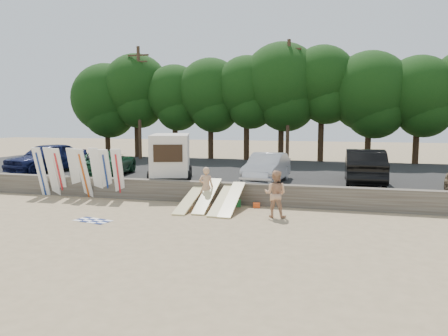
{
  "coord_description": "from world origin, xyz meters",
  "views": [
    {
      "loc": [
        5.86,
        -16.64,
        4.03
      ],
      "look_at": [
        0.59,
        3.0,
        1.68
      ],
      "focal_mm": 35.0,
      "sensor_mm": 36.0,
      "label": 1
    }
  ],
  "objects_px": {
    "box_trailer": "(171,154)",
    "car_3": "(364,166)",
    "cooler": "(237,203)",
    "car_2": "(267,168)",
    "car_1": "(106,163)",
    "beachgoer_a": "(206,187)",
    "car_0": "(47,157)",
    "beachgoer_b": "(275,194)"
  },
  "relations": [
    {
      "from": "car_3",
      "to": "cooler",
      "type": "relative_size",
      "value": 14.04
    },
    {
      "from": "car_2",
      "to": "beachgoer_b",
      "type": "height_order",
      "value": "car_2"
    },
    {
      "from": "car_3",
      "to": "beachgoer_b",
      "type": "distance_m",
      "value": 6.85
    },
    {
      "from": "beachgoer_a",
      "to": "car_2",
      "type": "bearing_deg",
      "value": -127.41
    },
    {
      "from": "box_trailer",
      "to": "car_2",
      "type": "height_order",
      "value": "box_trailer"
    },
    {
      "from": "box_trailer",
      "to": "cooler",
      "type": "bearing_deg",
      "value": -51.1
    },
    {
      "from": "beachgoer_b",
      "to": "beachgoer_a",
      "type": "bearing_deg",
      "value": -14.96
    },
    {
      "from": "car_1",
      "to": "car_2",
      "type": "bearing_deg",
      "value": 167.15
    },
    {
      "from": "car_0",
      "to": "cooler",
      "type": "relative_size",
      "value": 13.76
    },
    {
      "from": "cooler",
      "to": "car_0",
      "type": "bearing_deg",
      "value": 148.87
    },
    {
      "from": "box_trailer",
      "to": "car_2",
      "type": "distance_m",
      "value": 5.23
    },
    {
      "from": "car_1",
      "to": "car_2",
      "type": "distance_m",
      "value": 9.49
    },
    {
      "from": "beachgoer_b",
      "to": "cooler",
      "type": "xyz_separation_m",
      "value": [
        -2.01,
        1.64,
        -0.8
      ]
    },
    {
      "from": "beachgoer_b",
      "to": "cooler",
      "type": "relative_size",
      "value": 5.05
    },
    {
      "from": "beachgoer_b",
      "to": "car_2",
      "type": "bearing_deg",
      "value": -69.88
    },
    {
      "from": "cooler",
      "to": "car_2",
      "type": "bearing_deg",
      "value": 60.45
    },
    {
      "from": "car_0",
      "to": "beachgoer_b",
      "type": "height_order",
      "value": "car_0"
    },
    {
      "from": "car_2",
      "to": "beachgoer_b",
      "type": "distance_m",
      "value": 4.87
    },
    {
      "from": "car_0",
      "to": "car_3",
      "type": "xyz_separation_m",
      "value": [
        18.75,
        0.01,
        -0.01
      ]
    },
    {
      "from": "car_1",
      "to": "beachgoer_a",
      "type": "distance_m",
      "value": 8.22
    },
    {
      "from": "box_trailer",
      "to": "car_0",
      "type": "relative_size",
      "value": 0.81
    },
    {
      "from": "car_1",
      "to": "cooler",
      "type": "bearing_deg",
      "value": 147.62
    },
    {
      "from": "box_trailer",
      "to": "car_0",
      "type": "distance_m",
      "value": 8.83
    },
    {
      "from": "car_1",
      "to": "box_trailer",
      "type": "bearing_deg",
      "value": 160.56
    },
    {
      "from": "box_trailer",
      "to": "cooler",
      "type": "xyz_separation_m",
      "value": [
        4.32,
        -2.8,
        -1.91
      ]
    },
    {
      "from": "car_0",
      "to": "beachgoer_b",
      "type": "relative_size",
      "value": 2.73
    },
    {
      "from": "car_2",
      "to": "beachgoer_b",
      "type": "xyz_separation_m",
      "value": [
        1.14,
        -4.71,
        -0.5
      ]
    },
    {
      "from": "box_trailer",
      "to": "beachgoer_b",
      "type": "distance_m",
      "value": 7.81
    },
    {
      "from": "car_0",
      "to": "car_1",
      "type": "relative_size",
      "value": 0.99
    },
    {
      "from": "beachgoer_b",
      "to": "car_1",
      "type": "bearing_deg",
      "value": -19.25
    },
    {
      "from": "beachgoer_a",
      "to": "beachgoer_b",
      "type": "relative_size",
      "value": 0.95
    },
    {
      "from": "car_2",
      "to": "car_3",
      "type": "height_order",
      "value": "car_3"
    },
    {
      "from": "car_0",
      "to": "car_1",
      "type": "distance_m",
      "value": 4.47
    },
    {
      "from": "box_trailer",
      "to": "cooler",
      "type": "relative_size",
      "value": 11.18
    },
    {
      "from": "beachgoer_b",
      "to": "cooler",
      "type": "bearing_deg",
      "value": -32.69
    },
    {
      "from": "car_0",
      "to": "car_1",
      "type": "bearing_deg",
      "value": 7.04
    },
    {
      "from": "car_3",
      "to": "beachgoer_b",
      "type": "height_order",
      "value": "car_3"
    },
    {
      "from": "box_trailer",
      "to": "car_2",
      "type": "relative_size",
      "value": 0.92
    },
    {
      "from": "beachgoer_a",
      "to": "car_1",
      "type": "bearing_deg",
      "value": -31.87
    },
    {
      "from": "box_trailer",
      "to": "car_3",
      "type": "distance_m",
      "value": 10.13
    },
    {
      "from": "box_trailer",
      "to": "car_1",
      "type": "relative_size",
      "value": 0.81
    },
    {
      "from": "car_1",
      "to": "cooler",
      "type": "relative_size",
      "value": 13.85
    }
  ]
}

